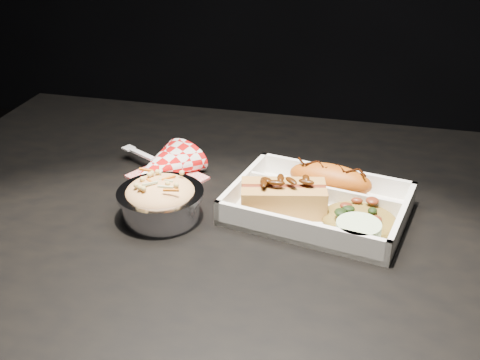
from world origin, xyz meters
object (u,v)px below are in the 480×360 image
at_px(hotdog, 283,196).
at_px(foil_coleslaw_cup, 161,199).
at_px(fried_pastry, 330,179).
at_px(napkin_fork, 163,166).
at_px(food_tray, 318,207).
at_px(dining_table, 263,265).

height_order(hotdog, foil_coleslaw_cup, foil_coleslaw_cup).
distance_m(fried_pastry, napkin_fork, 0.28).
bearing_deg(food_tray, napkin_fork, 177.31).
bearing_deg(dining_table, food_tray, 15.48).
relative_size(fried_pastry, hotdog, 0.99).
xyz_separation_m(food_tray, napkin_fork, (-0.26, 0.06, 0.01)).
relative_size(food_tray, fried_pastry, 2.15).
relative_size(hotdog, napkin_fork, 0.77).
bearing_deg(hotdog, foil_coleslaw_cup, -176.80).
xyz_separation_m(food_tray, foil_coleslaw_cup, (-0.22, -0.07, 0.02)).
height_order(food_tray, foil_coleslaw_cup, foil_coleslaw_cup).
height_order(food_tray, napkin_fork, napkin_fork).
distance_m(foil_coleslaw_cup, napkin_fork, 0.14).
relative_size(fried_pastry, foil_coleslaw_cup, 1.04).
distance_m(food_tray, napkin_fork, 0.27).
distance_m(food_tray, fried_pastry, 0.06).
xyz_separation_m(dining_table, fried_pastry, (0.09, 0.08, 0.12)).
bearing_deg(hotdog, dining_table, 174.45).
height_order(hotdog, napkin_fork, napkin_fork).
distance_m(dining_table, foil_coleslaw_cup, 0.19).
xyz_separation_m(dining_table, hotdog, (0.03, 0.00, 0.12)).
distance_m(dining_table, hotdog, 0.13).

